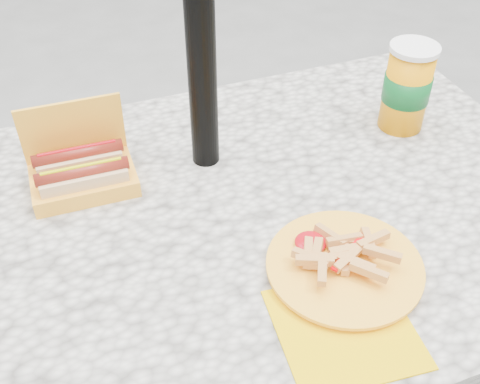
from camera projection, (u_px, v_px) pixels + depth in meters
name	position (u px, v px, depth m)	size (l,w,h in m)	color
picnic_table	(236.00, 257.00, 1.08)	(1.20, 0.80, 0.75)	beige
hotdog_box	(82.00, 171.00, 1.04)	(0.18, 0.12, 0.15)	#FCAB26
fries_plate	(343.00, 269.00, 0.90)	(0.27, 0.32, 0.05)	#EBB700
soda_cup	(407.00, 87.00, 1.15)	(0.09, 0.09, 0.17)	#FF9805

